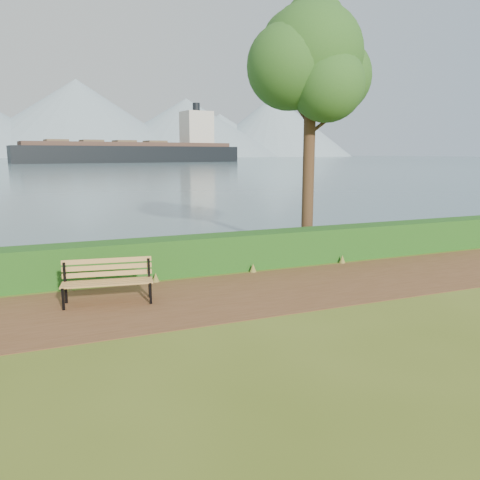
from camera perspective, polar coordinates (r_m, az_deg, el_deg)
name	(u,v)px	position (r m, az deg, el deg)	size (l,w,h in m)	color
ground	(224,300)	(10.53, -2.00, -7.34)	(140.00, 140.00, 0.00)	#50601B
path	(219,296)	(10.80, -2.54, -6.86)	(40.00, 3.40, 0.01)	brown
hedge	(191,255)	(12.79, -5.98, -1.84)	(32.00, 0.85, 1.00)	#1A4D16
water	(57,159)	(269.47, -21.41, 9.16)	(700.00, 510.00, 0.00)	slate
mountains	(40,122)	(416.24, -23.24, 13.10)	(585.00, 190.00, 70.00)	#7A92A3
bench	(108,278)	(10.62, -15.84, -4.48)	(1.98, 0.84, 0.96)	black
tree	(311,62)	(15.62, 8.67, 20.66)	(4.19, 3.48, 8.08)	#3B2718
cargo_ship	(140,152)	(167.88, -12.09, 10.41)	(77.49, 23.67, 23.24)	black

